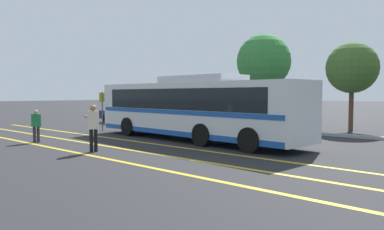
{
  "coord_description": "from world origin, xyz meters",
  "views": [
    {
      "loc": [
        13.26,
        -13.78,
        2.28
      ],
      "look_at": [
        0.84,
        -0.23,
        1.25
      ],
      "focal_mm": 35.0,
      "sensor_mm": 36.0,
      "label": 1
    }
  ],
  "objects": [
    {
      "name": "bus_stop_sign",
      "position": [
        -6.32,
        -0.59,
        1.52
      ],
      "size": [
        0.07,
        0.4,
        2.41
      ],
      "rotation": [
        0.0,
        0.0,
        1.51
      ],
      "color": "#59595E",
      "rests_on": "ground_plane"
    },
    {
      "name": "parked_car_0",
      "position": [
        -10.52,
        4.37,
        0.77
      ],
      "size": [
        4.38,
        2.04,
        1.55
      ],
      "rotation": [
        0.0,
        0.0,
        1.59
      ],
      "color": "navy",
      "rests_on": "ground_plane"
    },
    {
      "name": "parked_car_1",
      "position": [
        -5.63,
        4.81,
        0.71
      ],
      "size": [
        4.09,
        2.14,
        1.38
      ],
      "rotation": [
        0.0,
        0.0,
        1.65
      ],
      "color": "olive",
      "rests_on": "ground_plane"
    },
    {
      "name": "tree_1",
      "position": [
        -1.91,
        10.77,
        4.74
      ],
      "size": [
        4.06,
        4.06,
        6.78
      ],
      "color": "#513823",
      "rests_on": "ground_plane"
    },
    {
      "name": "curb_strip",
      "position": [
        0.84,
        6.26,
        0.07
      ],
      "size": [
        40.33,
        0.36,
        0.15
      ],
      "primitive_type": "cube",
      "color": "#99999E",
      "rests_on": "ground_plane"
    },
    {
      "name": "pedestrian_0",
      "position": [
        0.51,
        -5.61,
        1.07
      ],
      "size": [
        0.4,
        0.47,
        1.86
      ],
      "rotation": [
        0.0,
        0.0,
        1.04
      ],
      "color": "black",
      "rests_on": "ground_plane"
    },
    {
      "name": "lane_strip_0",
      "position": [
        0.84,
        -2.43,
        0.0
      ],
      "size": [
        32.33,
        0.2,
        0.01
      ],
      "primitive_type": "cube",
      "rotation": [
        0.0,
        0.0,
        1.57
      ],
      "color": "gold",
      "rests_on": "ground_plane"
    },
    {
      "name": "pedestrian_1",
      "position": [
        -4.0,
        -5.82,
        0.87
      ],
      "size": [
        0.36,
        0.47,
        1.54
      ],
      "rotation": [
        0.0,
        0.0,
        4.33
      ],
      "color": "#2D2D33",
      "rests_on": "ground_plane"
    },
    {
      "name": "tree_2",
      "position": [
        4.87,
        10.01,
        3.88
      ],
      "size": [
        3.14,
        3.14,
        5.47
      ],
      "color": "#513823",
      "rests_on": "ground_plane"
    },
    {
      "name": "lane_strip_1",
      "position": [
        0.84,
        -4.32,
        0.0
      ],
      "size": [
        32.33,
        0.2,
        0.01
      ],
      "primitive_type": "cube",
      "rotation": [
        0.0,
        0.0,
        1.57
      ],
      "color": "gold",
      "rests_on": "ground_plane"
    },
    {
      "name": "lane_strip_2",
      "position": [
        0.84,
        -6.18,
        0.0
      ],
      "size": [
        32.33,
        0.2,
        0.01
      ],
      "primitive_type": "cube",
      "rotation": [
        0.0,
        0.0,
        1.57
      ],
      "color": "gold",
      "rests_on": "ground_plane"
    },
    {
      "name": "ground_plane",
      "position": [
        0.0,
        0.0,
        0.0
      ],
      "size": [
        220.0,
        220.0,
        0.0
      ],
      "primitive_type": "plane",
      "color": "#262628"
    },
    {
      "name": "transit_bus",
      "position": [
        0.86,
        -0.24,
        1.62
      ],
      "size": [
        12.76,
        3.28,
        3.15
      ],
      "rotation": [
        0.0,
        0.0,
        1.51
      ],
      "color": "silver",
      "rests_on": "ground_plane"
    }
  ]
}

